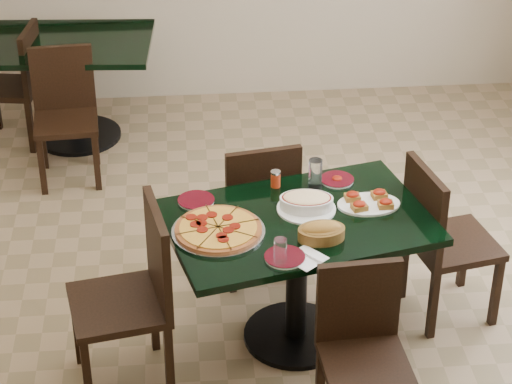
{
  "coord_description": "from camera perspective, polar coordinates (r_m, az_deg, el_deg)",
  "views": [
    {
      "loc": [
        -0.33,
        -4.44,
        3.41
      ],
      "look_at": [
        0.06,
        0.0,
        0.73
      ],
      "focal_mm": 70.0,
      "sensor_mm": 36.0,
      "label": 1
    }
  ],
  "objects": [
    {
      "name": "side_plate_near",
      "position": [
        4.65,
        1.65,
        -3.75
      ],
      "size": [
        0.19,
        0.19,
        0.02
      ],
      "rotation": [
        0.0,
        0.0,
        0.47
      ],
      "color": "white",
      "rests_on": "main_table"
    },
    {
      "name": "pepperoni_pizza",
      "position": [
        4.83,
        -2.17,
        -2.15
      ],
      "size": [
        0.46,
        0.46,
        0.04
      ],
      "rotation": [
        0.0,
        0.0,
        0.24
      ],
      "color": "silver",
      "rests_on": "main_table"
    },
    {
      "name": "main_table",
      "position": [
        5.05,
        2.38,
        -3.28
      ],
      "size": [
        1.44,
        1.11,
        0.75
      ],
      "rotation": [
        0.0,
        0.0,
        0.24
      ],
      "color": "black",
      "rests_on": "floor"
    },
    {
      "name": "side_plate_far_l",
      "position": [
        5.08,
        -3.44,
        -0.48
      ],
      "size": [
        0.19,
        0.19,
        0.02
      ],
      "rotation": [
        0.0,
        0.0,
        0.16
      ],
      "color": "white",
      "rests_on": "main_table"
    },
    {
      "name": "floor",
      "position": [
        5.6,
        -0.59,
        -6.45
      ],
      "size": [
        5.5,
        5.5,
        0.0
      ],
      "primitive_type": "plane",
      "color": "#81684A",
      "rests_on": "ground"
    },
    {
      "name": "chair_left",
      "position": [
        4.83,
        -6.85,
        -5.5
      ],
      "size": [
        0.53,
        0.53,
        0.98
      ],
      "rotation": [
        0.0,
        0.0,
        -1.38
      ],
      "color": "black",
      "rests_on": "floor"
    },
    {
      "name": "back_table",
      "position": [
        7.19,
        -10.47,
        6.82
      ],
      "size": [
        1.19,
        0.9,
        0.75
      ],
      "rotation": [
        0.0,
        0.0,
        -0.07
      ],
      "color": "black",
      "rests_on": "floor"
    },
    {
      "name": "pepper_shaker",
      "position": [
        5.19,
        1.13,
        0.77
      ],
      "size": [
        0.05,
        0.05,
        0.09
      ],
      "color": "#BA3D13",
      "rests_on": "main_table"
    },
    {
      "name": "side_plate_far_r",
      "position": [
        5.27,
        4.66,
        0.71
      ],
      "size": [
        0.18,
        0.18,
        0.03
      ],
      "rotation": [
        0.0,
        0.0,
        0.08
      ],
      "color": "white",
      "rests_on": "main_table"
    },
    {
      "name": "back_chair_left",
      "position": [
        7.24,
        -13.38,
        6.27
      ],
      "size": [
        0.46,
        0.46,
        0.87
      ],
      "rotation": [
        0.0,
        0.0,
        -1.72
      ],
      "color": "black",
      "rests_on": "floor"
    },
    {
      "name": "water_glass_b",
      "position": [
        4.58,
        1.39,
        -3.43
      ],
      "size": [
        0.06,
        0.06,
        0.13
      ],
      "primitive_type": "cylinder",
      "color": "white",
      "rests_on": "main_table"
    },
    {
      "name": "chair_right",
      "position": [
        5.34,
        10.47,
        -2.39
      ],
      "size": [
        0.51,
        0.51,
        0.92
      ],
      "rotation": [
        0.0,
        0.0,
        1.78
      ],
      "color": "black",
      "rests_on": "floor"
    },
    {
      "name": "lasagna_casserole",
      "position": [
        4.99,
        2.9,
        -0.58
      ],
      "size": [
        0.3,
        0.3,
        0.09
      ],
      "rotation": [
        0.0,
        0.0,
        -0.12
      ],
      "color": "white",
      "rests_on": "main_table"
    },
    {
      "name": "napkin_setting",
      "position": [
        4.66,
        2.88,
        -3.79
      ],
      "size": [
        0.22,
        0.22,
        0.01
      ],
      "rotation": [
        0.0,
        0.0,
        0.7
      ],
      "color": "white",
      "rests_on": "main_table"
    },
    {
      "name": "water_glass_a",
      "position": [
        5.18,
        3.41,
        1.08
      ],
      "size": [
        0.07,
        0.07,
        0.15
      ],
      "primitive_type": "cylinder",
      "color": "white",
      "rests_on": "main_table"
    },
    {
      "name": "bread_basket",
      "position": [
        4.78,
        3.76,
        -2.28
      ],
      "size": [
        0.24,
        0.18,
        0.1
      ],
      "rotation": [
        0.0,
        0.0,
        0.09
      ],
      "color": "brown",
      "rests_on": "main_table"
    },
    {
      "name": "chair_near",
      "position": [
        4.65,
        6.06,
        -8.51
      ],
      "size": [
        0.42,
        0.42,
        0.84
      ],
      "rotation": [
        0.0,
        0.0,
        0.06
      ],
      "color": "black",
      "rests_on": "floor"
    },
    {
      "name": "chair_far",
      "position": [
        5.54,
        0.14,
        -0.67
      ],
      "size": [
        0.48,
        0.48,
        0.89
      ],
      "rotation": [
        0.0,
        0.0,
        3.31
      ],
      "color": "black",
      "rests_on": "floor"
    },
    {
      "name": "bruschetta_platter",
      "position": [
        5.07,
        6.46,
        -0.55
      ],
      "size": [
        0.33,
        0.23,
        0.05
      ],
      "rotation": [
        0.0,
        0.0,
        0.04
      ],
      "color": "white",
      "rests_on": "main_table"
    },
    {
      "name": "back_chair_near",
      "position": [
        6.73,
        -10.86,
        4.78
      ],
      "size": [
        0.44,
        0.44,
        0.89
      ],
      "rotation": [
        0.0,
        0.0,
        0.08
      ],
      "color": "black",
      "rests_on": "floor"
    }
  ]
}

